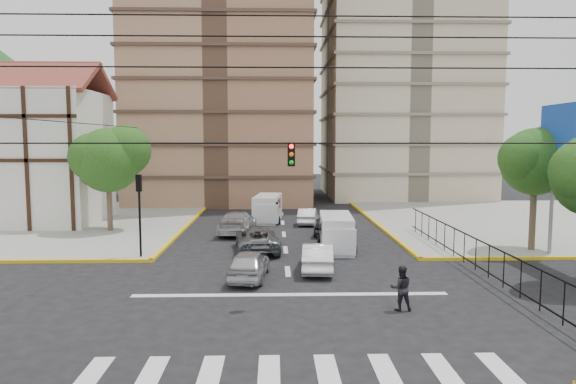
{
  "coord_description": "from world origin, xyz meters",
  "views": [
    {
      "loc": [
        -0.64,
        -19.37,
        6.28
      ],
      "look_at": [
        -0.02,
        3.77,
        4.0
      ],
      "focal_mm": 32.0,
      "sensor_mm": 36.0,
      "label": 1
    }
  ],
  "objects_px": {
    "van_right_lane": "(337,234)",
    "van_left_lane": "(268,209)",
    "car_white_front_right": "(318,257)",
    "traffic_light_nw": "(139,202)",
    "pedestrian_crosswalk": "(401,288)",
    "car_silver_front_left": "(249,264)"
  },
  "relations": [
    {
      "from": "van_right_lane",
      "to": "van_left_lane",
      "type": "bearing_deg",
      "value": 114.35
    },
    {
      "from": "van_left_lane",
      "to": "car_white_front_right",
      "type": "height_order",
      "value": "van_left_lane"
    },
    {
      "from": "traffic_light_nw",
      "to": "car_white_front_right",
      "type": "distance_m",
      "value": 9.93
    },
    {
      "from": "van_right_lane",
      "to": "pedestrian_crosswalk",
      "type": "height_order",
      "value": "van_right_lane"
    },
    {
      "from": "van_left_lane",
      "to": "pedestrian_crosswalk",
      "type": "distance_m",
      "value": 21.98
    },
    {
      "from": "van_left_lane",
      "to": "pedestrian_crosswalk",
      "type": "height_order",
      "value": "van_left_lane"
    },
    {
      "from": "traffic_light_nw",
      "to": "car_silver_front_left",
      "type": "bearing_deg",
      "value": -34.33
    },
    {
      "from": "pedestrian_crosswalk",
      "to": "van_left_lane",
      "type": "bearing_deg",
      "value": -75.79
    },
    {
      "from": "car_silver_front_left",
      "to": "pedestrian_crosswalk",
      "type": "bearing_deg",
      "value": 148.27
    },
    {
      "from": "car_silver_front_left",
      "to": "pedestrian_crosswalk",
      "type": "distance_m",
      "value": 7.44
    },
    {
      "from": "car_silver_front_left",
      "to": "car_white_front_right",
      "type": "relative_size",
      "value": 0.96
    },
    {
      "from": "traffic_light_nw",
      "to": "van_left_lane",
      "type": "xyz_separation_m",
      "value": [
        6.62,
        12.7,
        -2.11
      ]
    },
    {
      "from": "car_white_front_right",
      "to": "car_silver_front_left",
      "type": "bearing_deg",
      "value": 28.64
    },
    {
      "from": "van_right_lane",
      "to": "pedestrian_crosswalk",
      "type": "xyz_separation_m",
      "value": [
        1.13,
        -10.53,
        -0.14
      ]
    },
    {
      "from": "traffic_light_nw",
      "to": "pedestrian_crosswalk",
      "type": "xyz_separation_m",
      "value": [
        11.87,
        -8.64,
        -2.27
      ]
    },
    {
      "from": "traffic_light_nw",
      "to": "car_silver_front_left",
      "type": "height_order",
      "value": "traffic_light_nw"
    },
    {
      "from": "traffic_light_nw",
      "to": "pedestrian_crosswalk",
      "type": "height_order",
      "value": "traffic_light_nw"
    },
    {
      "from": "car_white_front_right",
      "to": "pedestrian_crosswalk",
      "type": "relative_size",
      "value": 2.45
    },
    {
      "from": "pedestrian_crosswalk",
      "to": "car_silver_front_left",
      "type": "bearing_deg",
      "value": -37.34
    },
    {
      "from": "traffic_light_nw",
      "to": "van_right_lane",
      "type": "height_order",
      "value": "traffic_light_nw"
    },
    {
      "from": "car_silver_front_left",
      "to": "pedestrian_crosswalk",
      "type": "relative_size",
      "value": 2.36
    },
    {
      "from": "van_right_lane",
      "to": "car_silver_front_left",
      "type": "relative_size",
      "value": 1.15
    }
  ]
}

